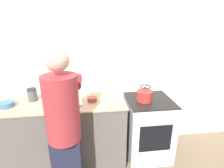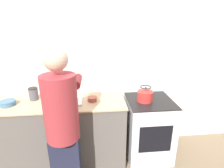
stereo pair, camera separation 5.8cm
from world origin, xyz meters
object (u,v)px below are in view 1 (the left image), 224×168
oven (148,127)px  person (64,126)px  kettle (145,95)px  canister_jar (32,95)px  bowl_prep (6,104)px  knife (67,101)px  cutting_board (69,102)px

oven → person: size_ratio=0.52×
person → oven: bearing=27.9°
person → kettle: bearing=29.1°
canister_jar → bowl_prep: bearing=-151.8°
oven → knife: 1.21m
kettle → canister_jar: size_ratio=1.27×
bowl_prep → person: bearing=-34.5°
oven → cutting_board: (-1.07, -0.05, 0.49)m
cutting_board → knife: size_ratio=1.30×
cutting_board → kettle: (0.99, 0.03, 0.03)m
cutting_board → knife: bearing=159.1°
cutting_board → bowl_prep: (-0.74, -0.01, 0.02)m
person → bowl_prep: (-0.74, 0.51, 0.03)m
oven → bowl_prep: bowl_prep is taller
canister_jar → knife: bearing=-15.0°
cutting_board → kettle: bearing=1.9°
cutting_board → canister_jar: size_ratio=1.98×
kettle → bowl_prep: bearing=-178.5°
person → bowl_prep: person is taller
knife → kettle: kettle is taller
kettle → bowl_prep: (-1.73, -0.05, -0.01)m
person → cutting_board: person is taller
oven → knife: bearing=-178.0°
knife → person: bearing=-110.8°
person → knife: person is taller
cutting_board → kettle: 0.99m
oven → bowl_prep: size_ratio=4.93×
knife → bowl_prep: bowl_prep is taller
oven → canister_jar: (-1.55, 0.08, 0.57)m
cutting_board → canister_jar: canister_jar is taller
bowl_prep → canister_jar: 0.31m
bowl_prep → canister_jar: canister_jar is taller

